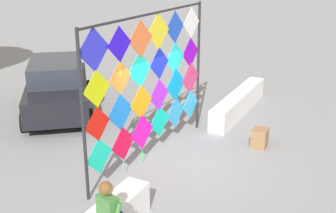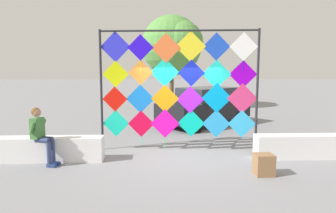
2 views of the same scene
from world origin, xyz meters
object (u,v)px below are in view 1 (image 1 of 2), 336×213
Objects in this scene: kite_display_rack at (151,78)px; parked_car at (57,87)px; cardboard_box_small at (260,138)px; seated_vendor at (113,212)px.

kite_display_rack is 1.05× the size of parked_car.
parked_car is 8.85× the size of cardboard_box_small.
kite_display_rack is 3.41m from cardboard_box_small.
cardboard_box_small is at bearing -86.84° from parked_car.
kite_display_rack is 4.62m from parked_car.
kite_display_rack reaches higher than cardboard_box_small.
parked_car reaches higher than cardboard_box_small.
cardboard_box_small is (5.43, -0.93, -0.63)m from seated_vendor.
kite_display_rack is 4.00m from seated_vendor.
cardboard_box_small is at bearing -50.46° from kite_display_rack.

